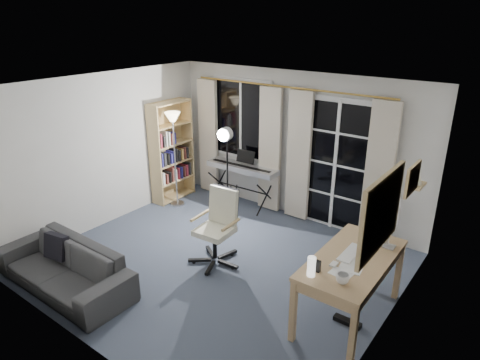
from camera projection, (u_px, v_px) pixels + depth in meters
name	position (u px, v px, depth m)	size (l,w,h in m)	color
floor	(218.00, 264.00, 5.88)	(4.50, 4.00, 0.02)	#3C4457
window	(242.00, 119.00, 7.39)	(1.20, 0.08, 1.40)	white
french_door	(336.00, 166.00, 6.55)	(1.32, 0.09, 2.11)	white
curtains	(283.00, 153.00, 6.96)	(3.60, 0.07, 2.13)	gold
bookshelf	(170.00, 154.00, 7.68)	(0.29, 0.84, 1.80)	tan
torchiere_lamp	(173.00, 131.00, 7.20)	(0.27, 0.27, 1.68)	#B2B2B7
keyboard_piano	(242.00, 168.00, 7.35)	(1.32, 0.67, 0.95)	black
studio_light	(226.00, 146.00, 6.60)	(0.31, 0.32, 1.62)	black
office_chair	(219.00, 219.00, 5.78)	(0.70, 0.72, 1.04)	black
desk	(352.00, 265.00, 4.60)	(0.74, 1.46, 0.78)	tan
monitor	(389.00, 223.00, 4.68)	(0.19, 0.56, 0.49)	silver
desk_clutter	(337.00, 279.00, 4.49)	(0.45, 0.88, 0.99)	white
mug	(343.00, 277.00, 4.11)	(0.13, 0.10, 0.13)	silver
wall_mirror	(381.00, 213.00, 3.81)	(0.04, 0.94, 0.74)	tan
framed_print	(413.00, 179.00, 4.46)	(0.03, 0.42, 0.32)	tan
wall_shelf	(417.00, 180.00, 4.94)	(0.16, 0.30, 0.18)	tan
sofa	(63.00, 261.00, 5.24)	(1.92, 0.57, 0.75)	#343436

